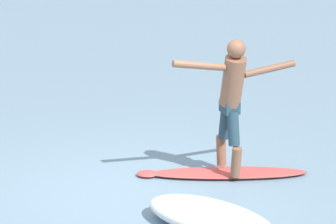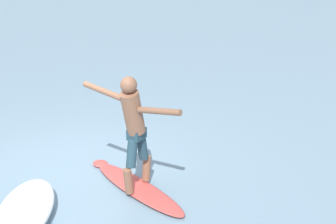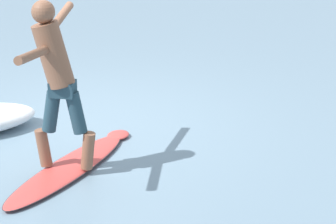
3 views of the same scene
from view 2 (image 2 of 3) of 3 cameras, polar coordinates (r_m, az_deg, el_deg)
ground_plane at (r=8.18m, az=-12.01°, el=-7.10°), size 200.00×200.00×0.00m
surfboard at (r=7.50m, az=-3.85°, el=-9.11°), size 2.18×1.48×0.20m
surfer at (r=6.92m, az=-4.20°, el=-1.42°), size 1.69×0.72×1.84m
wave_foam_at_tail at (r=7.00m, az=-17.01°, el=-11.33°), size 1.31×1.82×0.31m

